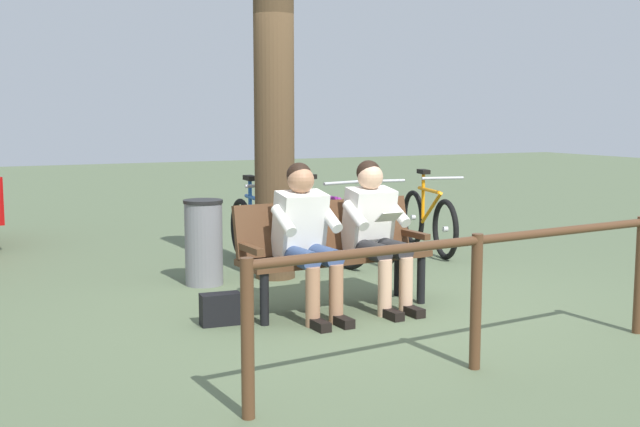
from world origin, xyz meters
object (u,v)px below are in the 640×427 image
object	(u,v)px
handbag	(221,309)
bicycle_red	(256,232)
bench	(331,246)
litter_bin	(204,242)
bicycle_purple	(428,220)
person_companion	(306,232)
person_reading	(376,227)
bicycle_green	(370,225)
tree_trunk	(274,109)
bicycle_silver	(318,229)

from	to	relation	value
handbag	bicycle_red	xyz separation A→B (m)	(-1.09, -2.04, 0.24)
bench	handbag	world-z (taller)	bench
bench	bicycle_red	distance (m)	1.92
litter_bin	bicycle_purple	bearing A→B (deg)	-168.36
person_companion	litter_bin	bearing A→B (deg)	-79.12
person_reading	bicycle_green	world-z (taller)	person_reading
person_companion	handbag	world-z (taller)	person_companion
bicycle_green	bicycle_red	distance (m)	1.33
bench	tree_trunk	world-z (taller)	tree_trunk
handbag	bicycle_green	world-z (taller)	bicycle_green
bench	person_companion	xyz separation A→B (m)	(0.31, 0.18, 0.16)
bicycle_purple	bicycle_green	world-z (taller)	same
bicycle_silver	litter_bin	bearing A→B (deg)	-80.76
tree_trunk	bicycle_red	xyz separation A→B (m)	(-0.04, -0.61, -1.26)
person_reading	bicycle_green	bearing A→B (deg)	-121.23
bench	bicycle_silver	world-z (taller)	bicycle_silver
tree_trunk	litter_bin	size ratio (longest dim) A/B	4.09
tree_trunk	handbag	bearing A→B (deg)	53.66
tree_trunk	bicycle_red	bearing A→B (deg)	-93.94
person_reading	bicycle_red	world-z (taller)	person_reading
person_companion	tree_trunk	xyz separation A→B (m)	(-0.36, -1.48, 0.96)
bicycle_green	person_companion	bearing A→B (deg)	-30.05
tree_trunk	bicycle_purple	distance (m)	2.57
bench	litter_bin	world-z (taller)	bench
person_reading	bicycle_red	distance (m)	2.10
litter_bin	person_companion	bearing A→B (deg)	103.54
handbag	person_companion	bearing A→B (deg)	175.73
handbag	bicycle_red	distance (m)	2.33
person_reading	bicycle_purple	bearing A→B (deg)	-135.47
handbag	bicycle_green	xyz separation A→B (m)	(-2.42, -1.98, 0.24)
handbag	bicycle_red	bearing A→B (deg)	-118.22
tree_trunk	person_reading	bearing A→B (deg)	100.72
litter_bin	bicycle_red	size ratio (longest dim) A/B	0.47
bicycle_purple	bicycle_silver	distance (m)	1.43
tree_trunk	bicycle_silver	bearing A→B (deg)	-143.02
person_reading	handbag	xyz separation A→B (m)	(1.33, -0.02, -0.54)
tree_trunk	bicycle_silver	distance (m)	1.56
bicycle_silver	bicycle_red	bearing A→B (deg)	-106.67
person_companion	handbag	size ratio (longest dim) A/B	4.00
bench	person_reading	size ratio (longest dim) A/B	1.35
person_reading	handbag	bearing A→B (deg)	-3.62
person_companion	tree_trunk	distance (m)	1.80
litter_bin	bicycle_red	bearing A→B (deg)	-141.00
handbag	bicycle_purple	distance (m)	3.80
bicycle_purple	bicycle_green	distance (m)	0.80
person_companion	bicycle_silver	distance (m)	2.33
person_reading	bicycle_purple	size ratio (longest dim) A/B	0.73
tree_trunk	bicycle_red	size ratio (longest dim) A/B	1.93
person_companion	handbag	distance (m)	0.88
person_reading	person_companion	size ratio (longest dim) A/B	1.00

